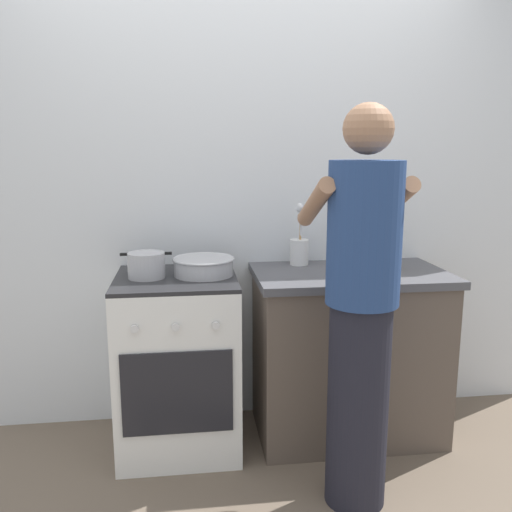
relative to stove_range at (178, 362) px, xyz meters
The scene contains 10 objects.
ground 0.59m from the stove_range, 22.87° to the right, with size 6.00×6.00×0.00m, color #6B5B4C.
back_wall 1.03m from the stove_range, 32.64° to the left, with size 3.20×0.10×2.50m.
countertop 0.90m from the stove_range, ahead, with size 1.00×0.60×0.90m.
stove_range is the anchor object (origin of this frame).
pot 0.53m from the stove_range, behind, with size 0.25×0.18×0.13m.
mixing_bowl 0.52m from the stove_range, ahead, with size 0.31×0.31×0.09m.
utensil_crock 0.89m from the stove_range, 16.79° to the left, with size 0.10×0.10×0.34m.
spice_bottle 1.05m from the stove_range, ahead, with size 0.04×0.04×0.09m.
oil_bottle 1.25m from the stove_range, ahead, with size 0.07×0.07×0.27m.
person 1.04m from the stove_range, 36.73° to the right, with size 0.41×0.50×1.70m.
Camera 1 is at (-0.29, -2.48, 1.52)m, focal length 37.76 mm.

